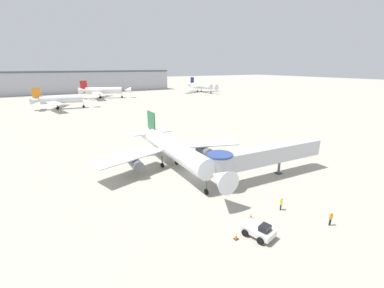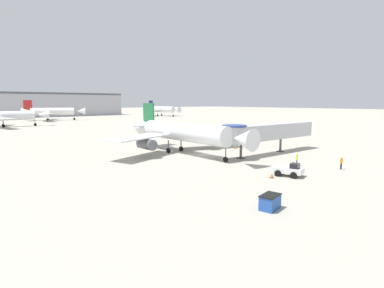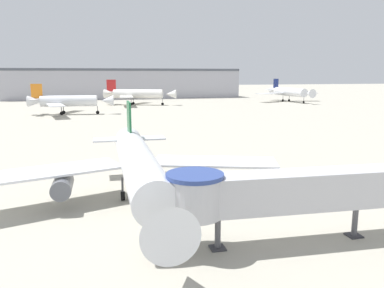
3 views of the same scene
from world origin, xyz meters
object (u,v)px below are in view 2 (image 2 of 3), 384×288
object	(u,v)px
jet_bridge	(266,132)
ground_crew_marshaller	(297,159)
traffic_cone_near_nose	(275,167)
background_jet_red_tail	(51,112)
service_container_blue	(270,202)
pushback_tug_white	(289,170)
traffic_cone_starboard_wing	(235,147)
background_jet_navy_tail	(162,109)
ground_crew_wing_walker	(341,162)
main_airplane	(181,132)
background_jet_orange_tail	(7,116)
traffic_cone_apron_front	(272,175)

from	to	relation	value
jet_bridge	ground_crew_marshaller	world-z (taller)	jet_bridge
jet_bridge	traffic_cone_near_nose	distance (m)	13.44
jet_bridge	background_jet_red_tail	xyz separation A→B (m)	(1.80, 132.95, 0.45)
service_container_blue	pushback_tug_white	bearing A→B (deg)	24.04
pushback_tug_white	background_jet_red_tail	size ratio (longest dim) A/B	0.14
traffic_cone_starboard_wing	background_jet_navy_tail	xyz separation A→B (m)	(71.22, 125.88, 4.25)
pushback_tug_white	ground_crew_marshaller	xyz separation A→B (m)	(6.63, 2.65, 0.24)
background_jet_navy_tail	service_container_blue	bearing A→B (deg)	-128.04
ground_crew_wing_walker	main_airplane	bearing A→B (deg)	-62.55
traffic_cone_starboard_wing	ground_crew_marshaller	bearing A→B (deg)	-107.96
background_jet_orange_tail	ground_crew_wing_walker	bearing A→B (deg)	-162.92
traffic_cone_near_nose	background_jet_red_tail	xyz separation A→B (m)	(11.44, 141.53, 4.20)
background_jet_red_tail	main_airplane	bearing A→B (deg)	-165.29
traffic_cone_apron_front	traffic_cone_starboard_wing	bearing A→B (deg)	51.75
service_container_blue	background_jet_orange_tail	distance (m)	117.99
jet_bridge	ground_crew_wing_walker	xyz separation A→B (m)	(-2.25, -14.55, -3.09)
pushback_tug_white	ground_crew_marshaller	bearing A→B (deg)	7.31
traffic_cone_apron_front	ground_crew_marshaller	size ratio (longest dim) A/B	0.44
traffic_cone_apron_front	background_jet_orange_tail	world-z (taller)	background_jet_orange_tail
service_container_blue	traffic_cone_apron_front	size ratio (longest dim) A/B	2.98
main_airplane	pushback_tug_white	size ratio (longest dim) A/B	7.63
background_jet_red_tail	background_jet_orange_tail	xyz separation A→B (m)	(-25.29, -32.21, -0.29)
traffic_cone_starboard_wing	background_jet_navy_tail	distance (m)	144.69
ground_crew_wing_walker	background_jet_navy_tail	bearing A→B (deg)	-107.86
background_jet_red_tail	ground_crew_wing_walker	bearing A→B (deg)	-160.90
traffic_cone_starboard_wing	background_jet_red_tail	world-z (taller)	background_jet_red_tail
main_airplane	traffic_cone_apron_front	bearing A→B (deg)	-97.12
main_airplane	background_jet_navy_tail	distance (m)	147.91
background_jet_red_tail	background_jet_orange_tail	world-z (taller)	background_jet_red_tail
ground_crew_wing_walker	traffic_cone_apron_front	bearing A→B (deg)	-8.91
jet_bridge	ground_crew_wing_walker	bearing A→B (deg)	-95.59
background_jet_red_tail	service_container_blue	bearing A→B (deg)	-168.94
jet_bridge	traffic_cone_near_nose	bearing A→B (deg)	-135.10
traffic_cone_near_nose	ground_crew_marshaller	xyz separation A→B (m)	(4.91, -0.48, 0.68)
service_container_blue	traffic_cone_near_nose	xyz separation A→B (m)	(13.98, 8.60, -0.31)
traffic_cone_apron_front	background_jet_red_tail	distance (m)	144.71
service_container_blue	ground_crew_wing_walker	distance (m)	21.53
traffic_cone_starboard_wing	traffic_cone_near_nose	size ratio (longest dim) A/B	0.94
pushback_tug_white	ground_crew_wing_walker	world-z (taller)	ground_crew_wing_walker
ground_crew_marshaller	background_jet_orange_tail	size ratio (longest dim) A/B	0.06
traffic_cone_near_nose	background_jet_orange_tail	world-z (taller)	background_jet_orange_tail
traffic_cone_near_nose	background_jet_orange_tail	distance (m)	110.27
traffic_cone_near_nose	background_jet_orange_tail	bearing A→B (deg)	97.22
ground_crew_marshaller	background_jet_orange_tail	distance (m)	111.45
pushback_tug_white	traffic_cone_near_nose	xyz separation A→B (m)	(1.72, 3.13, -0.43)
background_jet_navy_tail	background_jet_orange_tail	bearing A→B (deg)	-166.69
jet_bridge	service_container_blue	size ratio (longest dim) A/B	9.88
main_airplane	background_jet_orange_tail	distance (m)	90.58
pushback_tug_white	traffic_cone_apron_front	xyz separation A→B (m)	(-2.55, 0.87, -0.42)
pushback_tug_white	background_jet_orange_tail	bearing A→B (deg)	81.68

